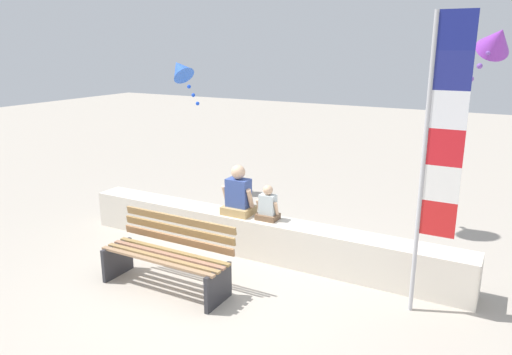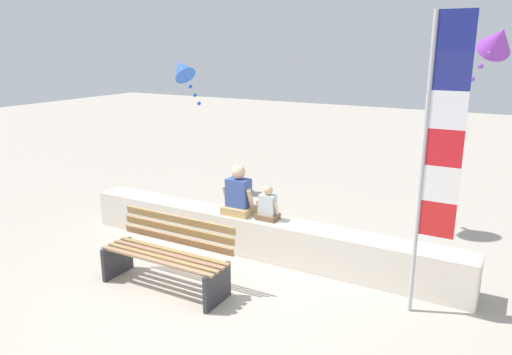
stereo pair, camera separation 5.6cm
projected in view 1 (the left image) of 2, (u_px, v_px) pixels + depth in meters
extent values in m
plane|color=#AFA497|center=(211.00, 291.00, 6.17)|extent=(40.00, 40.00, 0.00)
cube|color=beige|center=(259.00, 236.00, 7.17)|extent=(5.96, 0.45, 0.58)
cube|color=#A17B5A|center=(155.00, 261.00, 5.97)|extent=(1.72, 0.07, 0.03)
cube|color=#9F7C4D|center=(161.00, 258.00, 6.07)|extent=(1.72, 0.07, 0.03)
cube|color=#A17157|center=(167.00, 254.00, 6.16)|extent=(1.72, 0.07, 0.03)
cube|color=#9C7E49|center=(172.00, 251.00, 6.26)|extent=(1.72, 0.07, 0.03)
cube|color=#A7784F|center=(177.00, 240.00, 6.32)|extent=(1.72, 0.05, 0.10)
cube|color=#9F7A47|center=(178.00, 230.00, 6.30)|extent=(1.72, 0.05, 0.10)
cube|color=#A07C4C|center=(178.00, 220.00, 6.29)|extent=(1.72, 0.05, 0.10)
cube|color=#2D2D33|center=(118.00, 260.00, 6.55)|extent=(0.05, 0.53, 0.45)
cube|color=#2D2D33|center=(218.00, 287.00, 5.80)|extent=(0.05, 0.53, 0.45)
cube|color=tan|center=(239.00, 210.00, 7.25)|extent=(0.44, 0.36, 0.12)
cube|color=#3A519A|center=(238.00, 193.00, 7.18)|extent=(0.34, 0.22, 0.42)
cylinder|color=#DBAF8D|center=(226.00, 194.00, 7.27)|extent=(0.07, 0.17, 0.30)
cylinder|color=#DBAF8D|center=(250.00, 198.00, 7.08)|extent=(0.07, 0.17, 0.30)
sphere|color=#DBAF8D|center=(238.00, 172.00, 7.10)|extent=(0.21, 0.21, 0.21)
cube|color=brown|center=(268.00, 217.00, 7.03)|extent=(0.30, 0.25, 0.08)
cube|color=silver|center=(268.00, 204.00, 6.98)|extent=(0.23, 0.15, 0.29)
cylinder|color=#DDB08C|center=(259.00, 205.00, 7.04)|extent=(0.05, 0.11, 0.21)
cylinder|color=#DDB08C|center=(276.00, 208.00, 6.91)|extent=(0.05, 0.11, 0.21)
sphere|color=#DDB08C|center=(268.00, 190.00, 6.92)|extent=(0.14, 0.14, 0.14)
cylinder|color=#B7B7BC|center=(423.00, 172.00, 5.30)|extent=(0.05, 0.05, 3.34)
cube|color=red|center=(438.00, 219.00, 5.34)|extent=(0.37, 0.02, 0.40)
cube|color=white|center=(442.00, 184.00, 5.23)|extent=(0.37, 0.02, 0.40)
cube|color=red|center=(445.00, 148.00, 5.13)|extent=(0.37, 0.02, 0.40)
cube|color=white|center=(449.00, 110.00, 5.03)|extent=(0.37, 0.02, 0.40)
cube|color=navy|center=(453.00, 71.00, 4.92)|extent=(0.37, 0.02, 0.40)
cube|color=navy|center=(458.00, 30.00, 4.82)|extent=(0.37, 0.02, 0.40)
cone|color=purple|center=(497.00, 40.00, 6.80)|extent=(0.68, 0.74, 0.60)
sphere|color=purple|center=(488.00, 53.00, 6.85)|extent=(0.08, 0.08, 0.08)
sphere|color=purple|center=(480.00, 66.00, 6.90)|extent=(0.08, 0.08, 0.08)
sphere|color=purple|center=(471.00, 79.00, 6.95)|extent=(0.08, 0.08, 0.08)
cone|color=blue|center=(180.00, 69.00, 9.79)|extent=(0.69, 0.61, 0.58)
sphere|color=blue|center=(185.00, 78.00, 9.90)|extent=(0.08, 0.08, 0.08)
sphere|color=blue|center=(189.00, 87.00, 10.01)|extent=(0.08, 0.08, 0.08)
sphere|color=blue|center=(193.00, 95.00, 10.13)|extent=(0.08, 0.08, 0.08)
sphere|color=blue|center=(198.00, 103.00, 10.24)|extent=(0.08, 0.08, 0.08)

